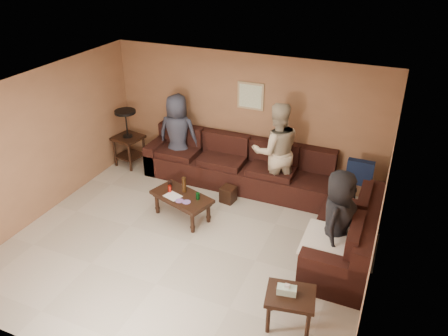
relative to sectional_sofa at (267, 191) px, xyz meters
name	(u,v)px	position (x,y,z in m)	size (l,w,h in m)	color
room	(185,150)	(-0.81, -1.52, 1.34)	(5.60, 5.50, 2.50)	#BEB4A0
sectional_sofa	(267,191)	(0.00, 0.00, 0.00)	(4.65, 2.90, 0.97)	black
coffee_table	(182,199)	(-1.25, -0.92, 0.06)	(1.18, 0.84, 0.73)	black
end_table_left	(128,137)	(-3.21, 0.40, 0.32)	(0.63, 0.63, 1.23)	black
side_table_right	(290,299)	(1.10, -2.50, 0.10)	(0.68, 0.59, 0.64)	black
waste_bin	(228,194)	(-0.71, -0.13, -0.18)	(0.25, 0.25, 0.30)	black
wall_art	(251,96)	(-0.71, 0.96, 1.37)	(0.52, 0.04, 0.52)	tan
person_left	(178,135)	(-2.08, 0.53, 0.51)	(0.82, 0.53, 1.68)	#313444
person_middle	(276,151)	(0.00, 0.42, 0.60)	(0.90, 0.70, 1.85)	#C4B191
person_right	(337,221)	(1.39, -1.13, 0.47)	(0.77, 0.50, 1.58)	black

